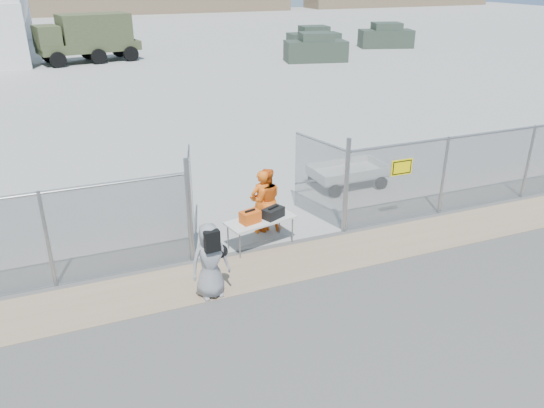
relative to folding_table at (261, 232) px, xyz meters
name	(u,v)px	position (x,y,z in m)	size (l,w,h in m)	color
ground	(307,286)	(0.27, -2.07, -0.36)	(160.00, 160.00, 0.00)	#424242
tarmac_inside	(105,45)	(0.27, 39.93, -0.35)	(160.00, 80.00, 0.01)	#9A9997
dirt_strip	(288,264)	(0.27, -1.07, -0.35)	(44.00, 1.60, 0.01)	#957A5F
chain_link_fence	(272,204)	(0.27, -0.07, 0.74)	(40.00, 0.20, 2.20)	gray
folding_table	(261,232)	(0.00, 0.00, 0.00)	(1.69, 0.71, 0.72)	silver
orange_bag	(250,217)	(-0.29, -0.08, 0.50)	(0.46, 0.30, 0.29)	#E75714
black_duffel	(273,213)	(0.32, -0.04, 0.49)	(0.52, 0.30, 0.25)	black
security_worker_left	(261,202)	(0.29, 0.69, 0.48)	(0.61, 0.40, 1.68)	orange
security_worker_right	(266,200)	(0.43, 0.76, 0.49)	(0.82, 0.64, 1.69)	orange
visitor	(210,261)	(-1.72, -1.65, 0.46)	(0.80, 0.52, 1.64)	gray
utility_trailer	(347,175)	(3.90, 2.66, 0.00)	(2.99, 1.54, 0.73)	silver
military_truck	(88,38)	(-1.58, 30.84, 1.30)	(6.95, 2.57, 3.31)	#444C2D
parked_vehicle_near	(316,48)	(13.68, 24.91, 0.64)	(4.42, 2.00, 2.00)	#354136
parked_vehicle_mid	(314,39)	(16.09, 30.17, 0.59)	(4.21, 1.91, 1.91)	#354136
parked_vehicle_far	(386,35)	(22.57, 29.42, 0.65)	(4.45, 2.01, 2.01)	#354136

